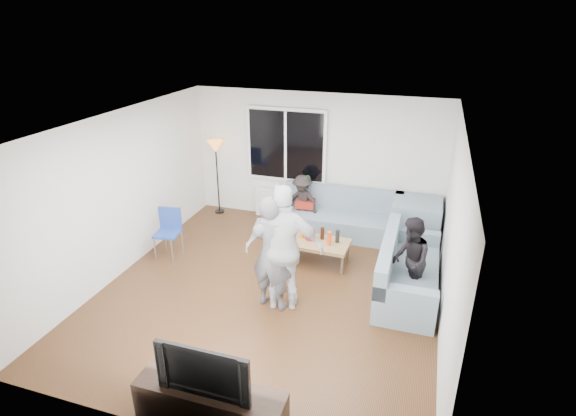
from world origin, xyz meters
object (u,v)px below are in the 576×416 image
(player_left, at_px, (271,253))
(spectator_right, at_px, (410,261))
(sofa_right_section, at_px, (409,267))
(tv_console, at_px, (210,405))
(player_right, at_px, (284,249))
(television, at_px, (207,366))
(spectator_back, at_px, (302,202))
(coffee_table, at_px, (316,252))
(side_chair, at_px, (167,234))
(sofa_back_section, at_px, (339,213))
(floor_lamp, at_px, (217,178))

(player_left, distance_m, spectator_right, 2.01)
(sofa_right_section, relative_size, tv_console, 1.25)
(player_right, relative_size, television, 1.87)
(tv_console, height_order, television, television)
(sofa_right_section, distance_m, spectator_right, 0.31)
(tv_console, bearing_deg, television, 180.00)
(spectator_back, bearing_deg, coffee_table, -46.99)
(player_left, xyz_separation_m, player_right, (0.17, 0.04, 0.07))
(player_right, xyz_separation_m, television, (-0.09, -2.19, -0.21))
(sofa_right_section, relative_size, player_left, 1.16)
(sofa_right_section, distance_m, tv_console, 3.58)
(side_chair, height_order, player_left, player_left)
(spectator_back, xyz_separation_m, tv_console, (0.40, -4.80, -0.33))
(sofa_back_section, distance_m, floor_lamp, 2.68)
(player_right, xyz_separation_m, spectator_right, (1.68, 0.71, -0.28))
(coffee_table, distance_m, side_chair, 2.59)
(coffee_table, distance_m, spectator_back, 1.44)
(sofa_back_section, bearing_deg, tv_console, -94.24)
(sofa_back_section, distance_m, television, 4.79)
(side_chair, bearing_deg, sofa_right_section, -6.73)
(side_chair, bearing_deg, floor_lamp, 81.44)
(spectator_back, bearing_deg, tv_console, -68.42)
(sofa_right_section, xyz_separation_m, spectator_right, (0.00, -0.21, 0.23))
(spectator_right, distance_m, television, 3.39)
(side_chair, xyz_separation_m, spectator_back, (1.90, 1.83, 0.12))
(sofa_right_section, bearing_deg, coffee_table, 74.17)
(spectator_right, bearing_deg, floor_lamp, -131.06)
(tv_console, bearing_deg, coffee_table, 86.42)
(spectator_right, height_order, spectator_back, spectator_right)
(floor_lamp, bearing_deg, player_right, -49.62)
(sofa_right_section, relative_size, coffee_table, 1.82)
(coffee_table, relative_size, television, 1.10)
(sofa_back_section, xyz_separation_m, tv_console, (-0.35, -4.77, -0.20))
(sofa_back_section, relative_size, television, 2.30)
(floor_lamp, bearing_deg, coffee_table, -29.97)
(sofa_back_section, distance_m, side_chair, 3.20)
(sofa_back_section, bearing_deg, player_left, -99.37)
(floor_lamp, bearing_deg, player_left, -52.17)
(player_right, distance_m, spectator_right, 1.85)
(side_chair, distance_m, spectator_back, 2.64)
(sofa_right_section, relative_size, spectator_back, 1.83)
(sofa_right_section, relative_size, player_right, 1.07)
(television, bearing_deg, sofa_back_section, 85.76)
(coffee_table, bearing_deg, television, -93.58)
(tv_console, bearing_deg, side_chair, 127.66)
(spectator_back, height_order, television, spectator_back)
(floor_lamp, xyz_separation_m, television, (2.29, -4.99, -0.05))
(side_chair, height_order, floor_lamp, floor_lamp)
(spectator_right, relative_size, television, 1.31)
(side_chair, distance_m, player_right, 2.56)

